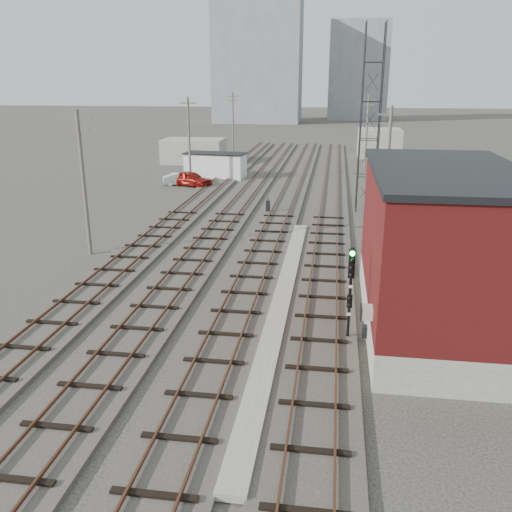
% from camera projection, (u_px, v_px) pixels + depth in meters
% --- Properties ---
extents(ground, '(320.00, 320.00, 0.00)m').
position_uv_depth(ground, '(313.00, 166.00, 70.79)').
color(ground, '#282621').
rests_on(ground, ground).
extents(track_right, '(3.20, 90.00, 0.39)m').
position_uv_depth(track_right, '(330.00, 198.00, 50.65)').
color(track_right, '#332D28').
rests_on(track_right, ground).
extents(track_mid_right, '(3.20, 90.00, 0.39)m').
position_uv_depth(track_mid_right, '(287.00, 197.00, 51.20)').
color(track_mid_right, '#332D28').
rests_on(track_mid_right, ground).
extents(track_mid_left, '(3.20, 90.00, 0.39)m').
position_uv_depth(track_mid_left, '(246.00, 196.00, 51.75)').
color(track_mid_left, '#332D28').
rests_on(track_mid_left, ground).
extents(track_left, '(3.20, 90.00, 0.39)m').
position_uv_depth(track_left, '(205.00, 195.00, 52.30)').
color(track_left, '#332D28').
rests_on(track_left, ground).
extents(platform_curb, '(0.90, 28.00, 0.26)m').
position_uv_depth(platform_curb, '(282.00, 298.00, 27.40)').
color(platform_curb, gray).
rests_on(platform_curb, ground).
extents(brick_building, '(6.54, 12.20, 7.22)m').
position_uv_depth(brick_building, '(440.00, 250.00, 23.47)').
color(brick_building, gray).
rests_on(brick_building, ground).
extents(lattice_tower, '(1.60, 1.60, 15.00)m').
position_uv_depth(lattice_tower, '(370.00, 121.00, 44.19)').
color(lattice_tower, black).
rests_on(lattice_tower, ground).
extents(utility_pole_left_a, '(1.80, 0.24, 9.00)m').
position_uv_depth(utility_pole_left_a, '(84.00, 180.00, 33.39)').
color(utility_pole_left_a, '#595147').
rests_on(utility_pole_left_a, ground).
extents(utility_pole_left_b, '(1.80, 0.24, 9.00)m').
position_uv_depth(utility_pole_left_b, '(189.00, 139.00, 56.91)').
color(utility_pole_left_b, '#595147').
rests_on(utility_pole_left_b, ground).
extents(utility_pole_left_c, '(1.80, 0.24, 9.00)m').
position_uv_depth(utility_pole_left_c, '(233.00, 122.00, 80.43)').
color(utility_pole_left_c, '#595147').
rests_on(utility_pole_left_c, ground).
extents(utility_pole_right_a, '(1.80, 0.24, 9.00)m').
position_uv_depth(utility_pole_right_a, '(387.00, 167.00, 38.30)').
color(utility_pole_right_a, '#595147').
rests_on(utility_pole_right_a, ground).
extents(utility_pole_right_b, '(1.80, 0.24, 9.00)m').
position_uv_depth(utility_pole_right_b, '(367.00, 130.00, 66.53)').
color(utility_pole_right_b, '#595147').
rests_on(utility_pole_right_b, ground).
extents(apartment_left, '(22.00, 14.00, 30.00)m').
position_uv_depth(apartment_left, '(258.00, 62.00, 139.19)').
color(apartment_left, gray).
rests_on(apartment_left, ground).
extents(apartment_right, '(16.00, 12.00, 26.00)m').
position_uv_depth(apartment_right, '(358.00, 71.00, 150.35)').
color(apartment_right, gray).
rests_on(apartment_right, ground).
extents(shed_left, '(8.00, 5.00, 3.20)m').
position_uv_depth(shed_left, '(194.00, 151.00, 72.50)').
color(shed_left, gray).
rests_on(shed_left, ground).
extents(shed_right, '(6.00, 6.00, 4.00)m').
position_uv_depth(shed_right, '(379.00, 143.00, 78.34)').
color(shed_right, gray).
rests_on(shed_right, ground).
extents(signal_mast, '(0.40, 0.41, 4.16)m').
position_uv_depth(signal_mast, '(350.00, 287.00, 22.51)').
color(signal_mast, gray).
rests_on(signal_mast, ground).
extents(switch_stand, '(0.32, 0.32, 1.29)m').
position_uv_depth(switch_stand, '(268.00, 206.00, 45.23)').
color(switch_stand, black).
rests_on(switch_stand, ground).
extents(site_trailer, '(7.15, 3.70, 2.89)m').
position_uv_depth(site_trailer, '(215.00, 165.00, 61.25)').
color(site_trailer, white).
rests_on(site_trailer, ground).
extents(car_red, '(4.95, 3.50, 1.56)m').
position_uv_depth(car_red, '(191.00, 179.00, 56.92)').
color(car_red, maroon).
rests_on(car_red, ground).
extents(car_silver, '(4.07, 2.45, 1.27)m').
position_uv_depth(car_silver, '(181.00, 179.00, 57.59)').
color(car_silver, '#B5B9BD').
rests_on(car_silver, ground).
extents(car_grey, '(5.37, 3.51, 1.45)m').
position_uv_depth(car_grey, '(220.00, 165.00, 66.48)').
color(car_grey, slate).
rests_on(car_grey, ground).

